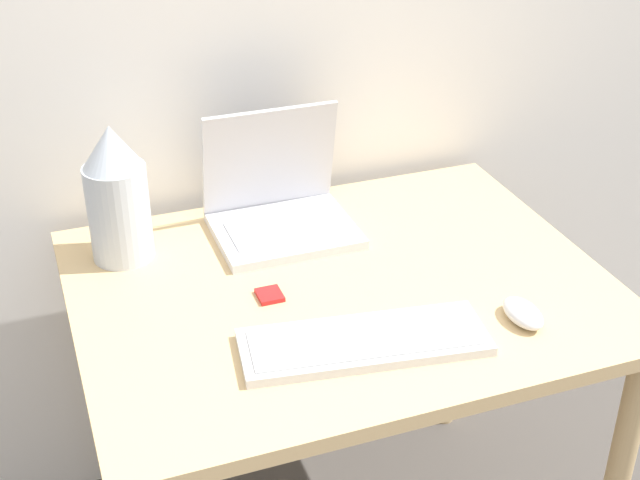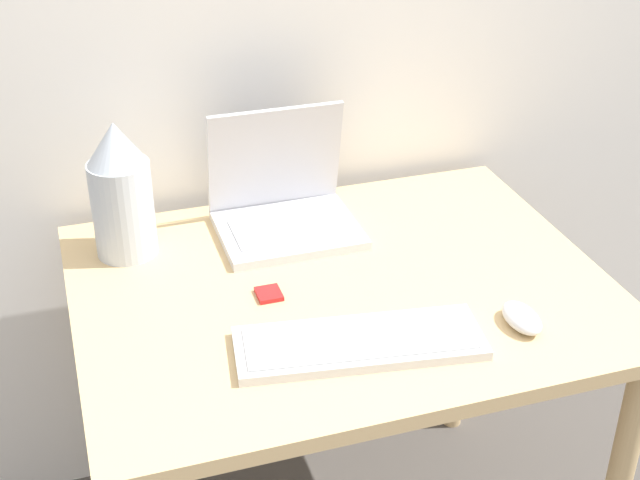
% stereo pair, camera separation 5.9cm
% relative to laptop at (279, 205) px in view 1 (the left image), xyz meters
% --- Properties ---
extents(desk, '(1.02, 0.80, 0.76)m').
position_rel_laptop_xyz_m(desk, '(0.05, -0.25, -0.16)').
color(desk, tan).
rests_on(desk, ground_plane).
extents(laptop, '(0.29, 0.24, 0.26)m').
position_rel_laptop_xyz_m(laptop, '(0.00, 0.00, 0.00)').
color(laptop, silver).
rests_on(laptop, desk).
extents(keyboard, '(0.45, 0.21, 0.02)m').
position_rel_laptop_xyz_m(keyboard, '(0.01, -0.46, -0.05)').
color(keyboard, silver).
rests_on(keyboard, desk).
extents(mouse, '(0.06, 0.10, 0.03)m').
position_rel_laptop_xyz_m(mouse, '(0.31, -0.48, -0.04)').
color(mouse, silver).
rests_on(mouse, desk).
extents(vase, '(0.12, 0.12, 0.28)m').
position_rel_laptop_xyz_m(vase, '(-0.33, -0.01, 0.08)').
color(vase, silver).
rests_on(vase, desk).
extents(mp3_player, '(0.05, 0.05, 0.01)m').
position_rel_laptop_xyz_m(mp3_player, '(-0.10, -0.25, -0.05)').
color(mp3_player, red).
rests_on(mp3_player, desk).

